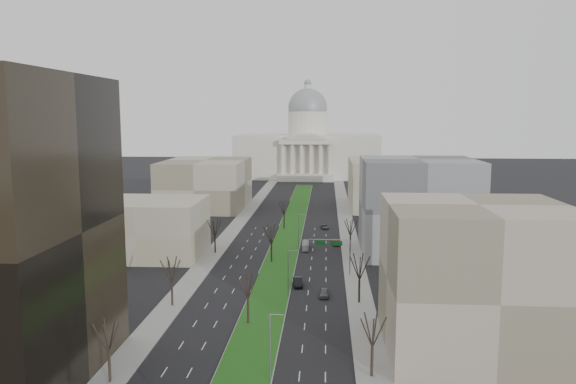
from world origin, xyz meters
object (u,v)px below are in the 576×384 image
at_px(car_red, 335,243).
at_px(car_grey_far, 325,227).
at_px(car_black, 298,282).
at_px(box_van, 305,245).
at_px(car_grey_near, 324,293).

xyz_separation_m(car_red, car_grey_far, (-2.99, 21.97, -0.03)).
distance_m(car_red, car_grey_far, 22.17).
bearing_deg(car_black, car_grey_far, 77.68).
height_order(car_red, box_van, box_van).
bearing_deg(car_red, car_grey_near, -102.99).
distance_m(car_black, box_van, 32.12).
relative_size(car_grey_near, car_red, 1.02).
bearing_deg(car_grey_near, car_grey_far, 91.77).
relative_size(car_black, car_red, 1.18).
bearing_deg(car_grey_far, car_red, -91.03).
distance_m(car_black, car_red, 38.35).
relative_size(car_grey_near, car_black, 0.87).
bearing_deg(box_van, car_black, -92.30).
bearing_deg(car_red, car_grey_far, 88.39).
xyz_separation_m(car_grey_far, box_van, (-4.92, -27.29, 0.41)).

